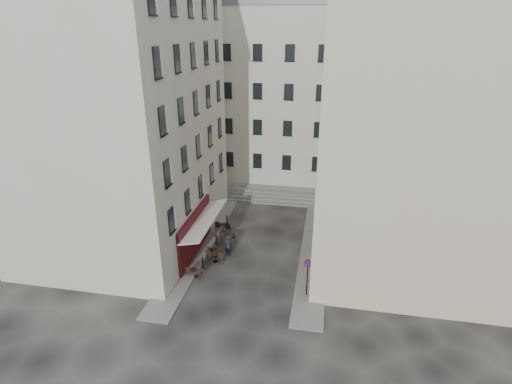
% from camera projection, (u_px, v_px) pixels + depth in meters
% --- Properties ---
extents(ground, '(90.00, 90.00, 0.00)m').
position_uv_depth(ground, '(250.00, 266.00, 29.20)').
color(ground, black).
rests_on(ground, ground).
extents(sidewalk_left, '(2.00, 22.00, 0.12)m').
position_uv_depth(sidewalk_left, '(207.00, 234.00, 33.57)').
color(sidewalk_left, slate).
rests_on(sidewalk_left, ground).
extents(sidewalk_right, '(2.00, 18.00, 0.12)m').
position_uv_depth(sidewalk_right, '(314.00, 250.00, 31.14)').
color(sidewalk_right, slate).
rests_on(sidewalk_right, ground).
extents(building_left, '(12.20, 16.20, 20.60)m').
position_uv_depth(building_left, '(119.00, 112.00, 29.74)').
color(building_left, beige).
rests_on(building_left, ground).
extents(building_right, '(12.20, 14.20, 18.60)m').
position_uv_depth(building_right, '(411.00, 137.00, 27.02)').
color(building_right, beige).
rests_on(building_right, ground).
extents(building_back, '(18.20, 10.20, 18.60)m').
position_uv_depth(building_back, '(275.00, 96.00, 43.04)').
color(building_back, beige).
rests_on(building_back, ground).
extents(cafe_storefront, '(1.74, 7.30, 3.50)m').
position_uv_depth(cafe_storefront, '(196.00, 232.00, 30.12)').
color(cafe_storefront, '#4A0A0D').
rests_on(cafe_storefront, ground).
extents(stone_steps, '(9.00, 3.15, 0.80)m').
position_uv_depth(stone_steps, '(274.00, 195.00, 40.46)').
color(stone_steps, slate).
rests_on(stone_steps, ground).
extents(bollard_near, '(0.12, 0.12, 0.98)m').
position_uv_depth(bollard_near, '(203.00, 263.00, 28.64)').
color(bollard_near, black).
rests_on(bollard_near, ground).
extents(bollard_mid, '(0.12, 0.12, 0.98)m').
position_uv_depth(bollard_mid, '(216.00, 239.00, 31.82)').
color(bollard_mid, black).
rests_on(bollard_mid, ground).
extents(bollard_far, '(0.12, 0.12, 0.98)m').
position_uv_depth(bollard_far, '(227.00, 220.00, 35.00)').
color(bollard_far, black).
rests_on(bollard_far, ground).
extents(no_parking_sign, '(0.64, 0.10, 2.82)m').
position_uv_depth(no_parking_sign, '(308.00, 270.00, 25.18)').
color(no_parking_sign, black).
rests_on(no_parking_sign, ground).
extents(bistro_table_a, '(1.15, 0.54, 0.81)m').
position_uv_depth(bistro_table_a, '(194.00, 272.00, 27.75)').
color(bistro_table_a, black).
rests_on(bistro_table_a, ground).
extents(bistro_table_b, '(1.38, 0.65, 0.97)m').
position_uv_depth(bistro_table_b, '(215.00, 256.00, 29.52)').
color(bistro_table_b, black).
rests_on(bistro_table_b, ground).
extents(bistro_table_c, '(1.18, 0.55, 0.83)m').
position_uv_depth(bistro_table_c, '(215.00, 252.00, 30.20)').
color(bistro_table_c, black).
rests_on(bistro_table_c, ground).
extents(bistro_table_d, '(1.26, 0.59, 0.88)m').
position_uv_depth(bistro_table_d, '(228.00, 237.00, 32.35)').
color(bistro_table_d, black).
rests_on(bistro_table_d, ground).
extents(bistro_table_e, '(1.33, 0.62, 0.93)m').
position_uv_depth(bistro_table_e, '(223.00, 227.00, 33.84)').
color(bistro_table_e, black).
rests_on(bistro_table_e, ground).
extents(pedestrian, '(0.65, 0.50, 1.61)m').
position_uv_depth(pedestrian, '(228.00, 245.00, 30.41)').
color(pedestrian, black).
rests_on(pedestrian, ground).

